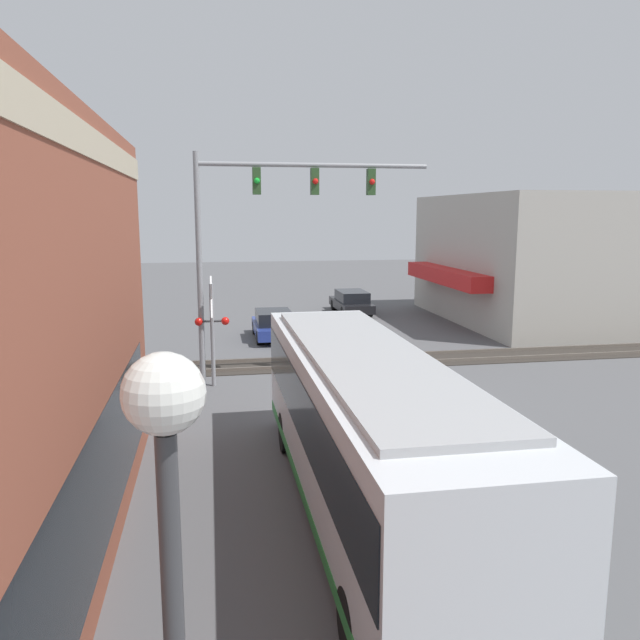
# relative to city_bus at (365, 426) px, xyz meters

# --- Properties ---
(ground_plane) EXTENTS (120.00, 120.00, 0.00)m
(ground_plane) POSITION_rel_city_bus_xyz_m (6.65, -2.80, -1.84)
(ground_plane) COLOR #565659
(shop_building) EXTENTS (13.61, 9.44, 6.95)m
(shop_building) POSITION_rel_city_bus_xyz_m (20.86, -14.39, 1.62)
(shop_building) COLOR #B2ADA3
(shop_building) RESTS_ON ground
(city_bus) EXTENTS (11.60, 2.59, 3.34)m
(city_bus) POSITION_rel_city_bus_xyz_m (0.00, 0.00, 0.00)
(city_bus) COLOR silver
(city_bus) RESTS_ON ground
(traffic_signal_gantry) EXTENTS (0.42, 8.08, 7.99)m
(traffic_signal_gantry) POSITION_rel_city_bus_xyz_m (10.23, 0.95, 4.07)
(traffic_signal_gantry) COLOR gray
(traffic_signal_gantry) RESTS_ON ground
(crossing_signal) EXTENTS (1.41, 1.18, 3.81)m
(crossing_signal) POSITION_rel_city_bus_xyz_m (10.06, 2.90, 0.45)
(crossing_signal) COLOR gray
(crossing_signal) RESTS_ON ground
(rail_track_near) EXTENTS (2.60, 60.00, 0.15)m
(rail_track_near) POSITION_rel_city_bus_xyz_m (12.65, -2.80, -1.82)
(rail_track_near) COLOR #332D28
(rail_track_near) RESTS_ON ground
(parked_car_blue) EXTENTS (4.27, 1.82, 1.38)m
(parked_car_blue) POSITION_rel_city_bus_xyz_m (17.99, -0.00, -1.20)
(parked_car_blue) COLOR navy
(parked_car_blue) RESTS_ON ground
(parked_car_black) EXTENTS (4.80, 1.82, 1.38)m
(parked_car_black) POSITION_rel_city_bus_xyz_m (24.86, -5.40, -1.19)
(parked_car_black) COLOR black
(parked_car_black) RESTS_ON ground
(pedestrian_near_bus) EXTENTS (0.34, 0.34, 1.72)m
(pedestrian_near_bus) POSITION_rel_city_bus_xyz_m (2.58, -1.93, -0.96)
(pedestrian_near_bus) COLOR #473828
(pedestrian_near_bus) RESTS_ON ground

